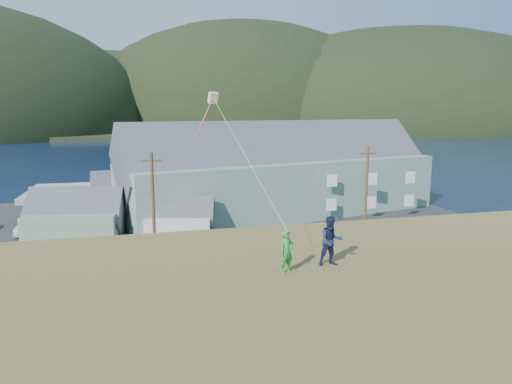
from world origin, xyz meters
TOP-DOWN VIEW (x-y plane):
  - ground at (0.00, 0.00)m, footprint 900.00×900.00m
  - grass_strip at (0.00, -2.00)m, footprint 110.00×8.00m
  - waterfront_lot at (0.00, 17.00)m, footprint 72.00×36.00m
  - wharf at (-6.00, 40.00)m, footprint 26.00×14.00m
  - far_shore at (0.00, 330.00)m, footprint 900.00×320.00m
  - far_hills at (35.59, 279.38)m, footprint 760.00×265.00m
  - lodge at (14.80, 19.94)m, footprint 41.13×20.51m
  - shed_palegreen_near at (-8.55, 12.85)m, footprint 9.79×7.00m
  - shed_white at (1.31, 10.87)m, footprint 7.51×5.81m
  - shed_palegreen_far at (-3.71, 27.12)m, footprint 10.26×7.05m
  - utility_poles at (-0.74, 1.50)m, footprint 35.59×0.24m
  - parked_cars at (-9.57, 21.74)m, footprint 24.19×12.88m
  - kite_flyer_green at (2.67, -18.98)m, footprint 0.65×0.55m
  - kite_flyer_navy at (4.47, -18.58)m, footprint 0.91×0.72m
  - kite_rig at (1.54, -10.26)m, footprint 1.17×4.81m

SIDE VIEW (x-z plane):
  - ground at x=0.00m, z-range 0.00..0.00m
  - grass_strip at x=0.00m, z-range 0.00..0.10m
  - waterfront_lot at x=0.00m, z-range 0.00..0.12m
  - wharf at x=-6.00m, z-range 0.00..0.90m
  - parked_cars at x=-9.57m, z-range 0.04..1.63m
  - far_shore at x=0.00m, z-range 0.00..2.00m
  - far_hills at x=35.59m, z-range -69.50..73.50m
  - shed_white at x=1.31m, z-range -0.59..4.72m
  - shed_palegreen_far at x=-3.71m, z-range -0.73..5.59m
  - shed_palegreen_near at x=-8.55m, z-range -0.79..5.73m
  - utility_poles at x=-0.74m, z-range -0.05..9.62m
  - lodge at x=14.80m, z-range -1.63..12.32m
  - kite_flyer_green at x=2.67m, z-range 7.20..8.72m
  - kite_flyer_navy at x=4.47m, z-range 7.20..9.01m
  - kite_rig at x=1.54m, z-range 8.02..18.26m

